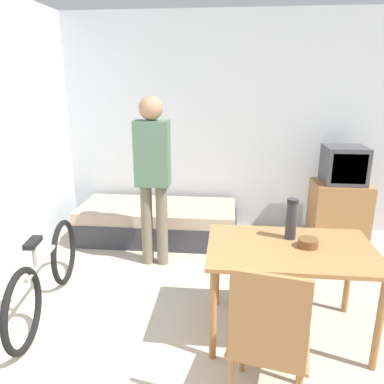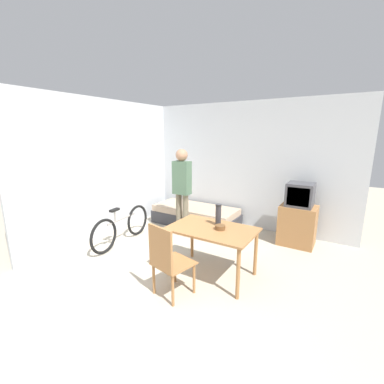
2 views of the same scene
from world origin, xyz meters
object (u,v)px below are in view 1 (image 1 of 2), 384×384
Objects in this scene: thermos_flask at (292,217)px; mate_bowl at (308,243)px; bicycle at (46,276)px; tv at (340,200)px; wooden_chair at (269,336)px; dining_table at (290,258)px; person_standing at (153,170)px; daybed at (158,222)px.

thermos_flask is 0.23m from mate_bowl.
thermos_flask reaches higher than bicycle.
mate_bowl is at bearing -112.11° from tv.
wooden_chair is 0.88m from mate_bowl.
tv is at bearing 63.14° from thermos_flask.
person_standing reaches higher than dining_table.
mate_bowl reaches higher than daybed.
wooden_chair is at bearing -26.58° from bicycle.
dining_table is 0.77× the size of bicycle.
tv is at bearing 31.18° from bicycle.
daybed is 1.61× the size of dining_table.
mate_bowl is (1.34, -1.03, -0.27)m from person_standing.
thermos_flask is (1.24, -0.88, -0.13)m from person_standing.
daybed is at bearing 98.24° from person_standing.
thermos_flask reaches higher than mate_bowl.
daybed is at bearing 113.90° from wooden_chair.
person_standing is (0.10, -0.68, 0.82)m from daybed.
person_standing reaches higher than thermos_flask.
wooden_chair reaches higher than bicycle.
mate_bowl is (0.34, 0.78, 0.23)m from wooden_chair.
daybed is at bearing -177.89° from tv.
dining_table reaches higher than bicycle.
tv reaches higher than bicycle.
tv is at bearing 2.11° from daybed.
tv is at bearing 64.84° from dining_table.
thermos_flask is 2.20× the size of mate_bowl.
daybed is 2.20m from tv.
thermos_flask is at bearing -35.49° from person_standing.
tv is 8.15× the size of mate_bowl.
daybed is 2.01× the size of wooden_chair.
person_standing is 5.53× the size of thermos_flask.
bicycle is (-0.64, -1.62, 0.11)m from daybed.
bicycle is 10.88× the size of mate_bowl.
dining_table is 0.80m from wooden_chair.
person_standing is at bearing -159.87° from tv.
person_standing reaches higher than wooden_chair.
bicycle is at bearing -128.06° from person_standing.
person_standing is (-2.07, -0.76, 0.50)m from tv.
tv is (2.17, 0.08, 0.32)m from daybed.
dining_table is 8.42× the size of mate_bowl.
dining_table is 1.25× the size of wooden_chair.
wooden_chair is (-0.22, -0.77, -0.11)m from dining_table.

